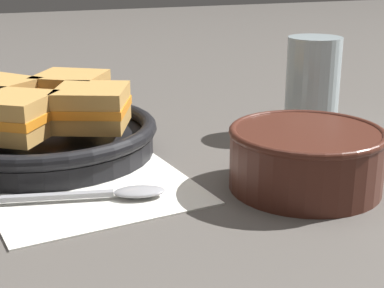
# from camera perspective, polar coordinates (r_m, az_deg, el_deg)

# --- Properties ---
(ground_plane) EXTENTS (4.00, 4.00, 0.00)m
(ground_plane) POSITION_cam_1_polar(r_m,az_deg,el_deg) (0.65, -1.91, -2.86)
(ground_plane) COLOR #56514C
(napkin) EXTENTS (0.22, 0.19, 0.00)m
(napkin) POSITION_cam_1_polar(r_m,az_deg,el_deg) (0.61, -9.45, -4.53)
(napkin) COLOR white
(napkin) RESTS_ON ground_plane
(soup_bowl) EXTENTS (0.16, 0.16, 0.06)m
(soup_bowl) POSITION_cam_1_polar(r_m,az_deg,el_deg) (0.61, 10.99, -1.00)
(soup_bowl) COLOR #4C2319
(soup_bowl) RESTS_ON ground_plane
(spoon) EXTENTS (0.16, 0.06, 0.01)m
(spoon) POSITION_cam_1_polar(r_m,az_deg,el_deg) (0.58, -7.26, -4.71)
(spoon) COLOR #9E9EA3
(spoon) RESTS_ON napkin
(skillet) EXTENTS (0.27, 0.27, 0.04)m
(skillet) POSITION_cam_1_polar(r_m,az_deg,el_deg) (0.73, -13.94, 0.57)
(skillet) COLOR black
(skillet) RESTS_ON ground_plane
(sandwich_near_left) EXTENTS (0.12, 0.11, 0.05)m
(sandwich_near_left) POSITION_cam_1_polar(r_m,az_deg,el_deg) (0.66, -17.14, 2.60)
(sandwich_near_left) COLOR #C18E47
(sandwich_near_left) RESTS_ON skillet
(sandwich_near_right) EXTENTS (0.11, 0.11, 0.05)m
(sandwich_near_right) POSITION_cam_1_polar(r_m,az_deg,el_deg) (0.68, -9.70, 3.55)
(sandwich_near_right) COLOR #C18E47
(sandwich_near_right) RESTS_ON skillet
(sandwich_far_left) EXTENTS (0.11, 0.11, 0.05)m
(sandwich_far_left) POSITION_cam_1_polar(r_m,az_deg,el_deg) (0.77, -11.65, 5.02)
(sandwich_far_left) COLOR #C18E47
(sandwich_far_left) RESTS_ON skillet
(drinking_glass) EXTENTS (0.07, 0.07, 0.13)m
(drinking_glass) POSITION_cam_1_polar(r_m,az_deg,el_deg) (0.81, 11.61, 5.64)
(drinking_glass) COLOR silver
(drinking_glass) RESTS_ON ground_plane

